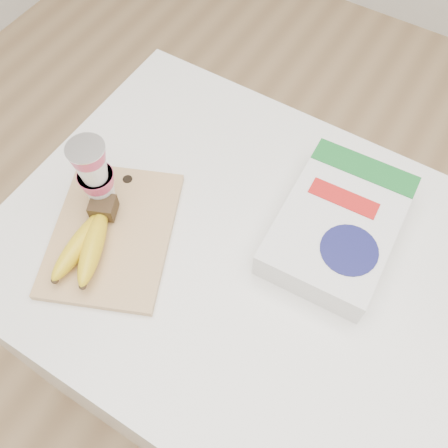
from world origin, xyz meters
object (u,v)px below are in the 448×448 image
at_px(cutting_board, 113,233).
at_px(bananas, 88,240).
at_px(table, 268,340).
at_px(yogurt_stack, 94,173).
at_px(cereal_box, 338,225).

distance_m(cutting_board, bananas, 0.06).
distance_m(table, bananas, 0.59).
xyz_separation_m(yogurt_stack, cereal_box, (0.43, 0.18, -0.07)).
bearing_deg(cereal_box, table, -113.11).
xyz_separation_m(table, bananas, (-0.34, -0.15, 0.46)).
bearing_deg(bananas, table, 24.62).
xyz_separation_m(table, yogurt_stack, (-0.38, -0.06, 0.53)).
bearing_deg(bananas, cutting_board, 73.60).
relative_size(bananas, cereal_box, 0.64).
height_order(cutting_board, cereal_box, cereal_box).
relative_size(yogurt_stack, cereal_box, 0.52).
distance_m(yogurt_stack, cereal_box, 0.47).
distance_m(table, cereal_box, 0.47).
xyz_separation_m(table, cutting_board, (-0.32, -0.11, 0.43)).
xyz_separation_m(bananas, yogurt_stack, (-0.04, 0.10, 0.07)).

